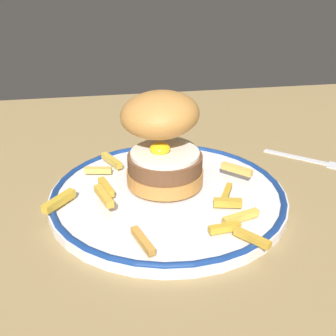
{
  "coord_description": "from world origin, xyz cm",
  "views": [
    {
      "loc": [
        -5.55,
        -49.31,
        27.49
      ],
      "look_at": [
        2.27,
        -4.22,
        4.6
      ],
      "focal_mm": 44.94,
      "sensor_mm": 36.0,
      "label": 1
    }
  ],
  "objects": [
    {
      "name": "burger",
      "position": [
        2.06,
        -1.11,
        7.37
      ],
      "size": [
        13.52,
        13.59,
        11.53
      ],
      "color": "#BE7B37",
      "rests_on": "dinner_plate"
    },
    {
      "name": "fries_pile",
      "position": [
        0.92,
        -5.19,
        2.15
      ],
      "size": [
        26.26,
        25.53,
        1.71
      ],
      "color": "gold",
      "rests_on": "dinner_plate"
    },
    {
      "name": "dinner_plate",
      "position": [
        2.27,
        -4.22,
        0.84
      ],
      "size": [
        29.54,
        29.54,
        1.6
      ],
      "color": "silver",
      "rests_on": "ground_plane"
    },
    {
      "name": "fork",
      "position": [
        25.84,
        3.23,
        0.18
      ],
      "size": [
        11.81,
        10.44,
        0.36
      ],
      "color": "silver",
      "rests_on": "ground_plane"
    },
    {
      "name": "ground_plane",
      "position": [
        0.0,
        0.0,
        -2.0
      ],
      "size": [
        128.52,
        86.19,
        4.0
      ],
      "primitive_type": "cube",
      "color": "#92794C"
    }
  ]
}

